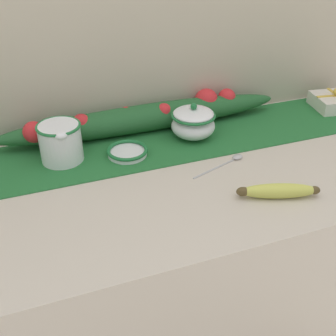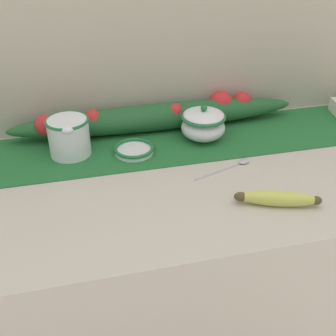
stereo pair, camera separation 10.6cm
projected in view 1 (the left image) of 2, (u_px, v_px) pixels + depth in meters
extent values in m
cube|color=beige|center=(175.00, 292.00, 1.37)|extent=(1.59, 0.64, 0.92)
cube|color=#B7AD99|center=(136.00, 36.00, 1.25)|extent=(2.39, 0.04, 2.40)
cube|color=#236B33|center=(155.00, 144.00, 1.27)|extent=(1.47, 0.27, 0.00)
cylinder|color=white|center=(61.00, 143.00, 1.16)|extent=(0.12, 0.12, 0.11)
torus|color=#1E7038|center=(58.00, 126.00, 1.13)|extent=(0.12, 0.12, 0.01)
torus|color=white|center=(57.00, 129.00, 1.21)|extent=(0.06, 0.01, 0.06)
ellipsoid|color=white|center=(61.00, 136.00, 1.09)|extent=(0.03, 0.03, 0.02)
ellipsoid|color=white|center=(193.00, 126.00, 1.28)|extent=(0.13, 0.13, 0.07)
torus|color=#1E7038|center=(193.00, 115.00, 1.26)|extent=(0.13, 0.13, 0.01)
ellipsoid|color=white|center=(193.00, 114.00, 1.26)|extent=(0.12, 0.12, 0.03)
sphere|color=#1E7038|center=(194.00, 106.00, 1.25)|extent=(0.02, 0.02, 0.02)
cylinder|color=white|center=(127.00, 153.00, 1.21)|extent=(0.11, 0.11, 0.01)
torus|color=#1E7038|center=(127.00, 150.00, 1.20)|extent=(0.12, 0.12, 0.01)
ellipsoid|color=#CCD156|center=(279.00, 191.00, 1.03)|extent=(0.19, 0.10, 0.04)
ellipsoid|color=brown|center=(243.00, 192.00, 1.03)|extent=(0.04, 0.03, 0.02)
ellipsoid|color=brown|center=(315.00, 190.00, 1.03)|extent=(0.03, 0.03, 0.02)
cube|color=#B7B7BC|center=(214.00, 169.00, 1.15)|extent=(0.15, 0.05, 0.00)
ellipsoid|color=#B7B7BC|center=(238.00, 157.00, 1.19)|extent=(0.04, 0.03, 0.01)
cube|color=silver|center=(336.00, 102.00, 1.48)|extent=(0.17, 0.15, 0.04)
ellipsoid|color=#235B2D|center=(145.00, 118.00, 1.32)|extent=(0.91, 0.09, 0.08)
sphere|color=red|center=(34.00, 132.00, 1.20)|extent=(0.06, 0.06, 0.06)
sphere|color=red|center=(82.00, 123.00, 1.25)|extent=(0.06, 0.06, 0.06)
sphere|color=red|center=(127.00, 115.00, 1.30)|extent=(0.05, 0.05, 0.05)
sphere|color=red|center=(164.00, 111.00, 1.31)|extent=(0.05, 0.05, 0.05)
sphere|color=red|center=(206.00, 100.00, 1.38)|extent=(0.08, 0.08, 0.08)
sphere|color=red|center=(227.00, 97.00, 1.40)|extent=(0.06, 0.06, 0.06)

